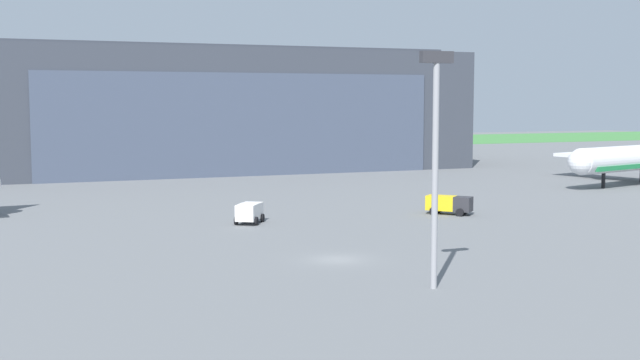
% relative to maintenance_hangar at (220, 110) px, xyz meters
% --- Properties ---
extents(ground_plane, '(440.00, 440.00, 0.00)m').
position_rel_maintenance_hangar_xyz_m(ground_plane, '(-13.91, -89.83, -11.13)').
color(ground_plane, slate).
extents(grass_field_strip, '(440.00, 56.00, 0.08)m').
position_rel_maintenance_hangar_xyz_m(grass_field_strip, '(-13.91, 84.39, -11.09)').
color(grass_field_strip, '#438440').
rests_on(grass_field_strip, ground_plane).
extents(maintenance_hangar, '(90.64, 33.15, 23.19)m').
position_rel_maintenance_hangar_xyz_m(maintenance_hangar, '(0.00, 0.00, 0.00)').
color(maintenance_hangar, '#383D47').
rests_on(maintenance_hangar, ground_plane).
extents(baggage_tug, '(3.91, 4.55, 2.14)m').
position_rel_maintenance_hangar_xyz_m(baggage_tug, '(-14.86, -68.19, -9.90)').
color(baggage_tug, white).
rests_on(baggage_tug, ground_plane).
extents(fuel_bowser, '(4.83, 5.02, 2.11)m').
position_rel_maintenance_hangar_xyz_m(fuel_bowser, '(8.29, -70.11, -9.89)').
color(fuel_bowser, '#2D2D33').
rests_on(fuel_bowser, ground_plane).
extents(apron_light_mast, '(2.40, 0.50, 16.32)m').
position_rel_maintenance_hangar_xyz_m(apron_light_mast, '(-11.70, -101.75, -1.39)').
color(apron_light_mast, '#99999E').
rests_on(apron_light_mast, ground_plane).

